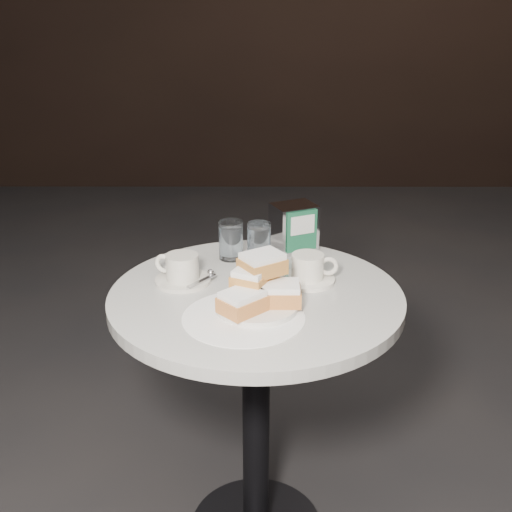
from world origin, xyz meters
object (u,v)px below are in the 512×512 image
object	(u,v)px
beignet_plate	(259,290)
water_glass_right	(259,242)
napkin_dispenser	(294,228)
water_glass_left	(231,241)
cafe_table	(256,364)
coffee_cup_left	(182,270)
coffee_cup_right	(308,270)

from	to	relation	value
beignet_plate	water_glass_right	size ratio (longest dim) A/B	2.46
napkin_dispenser	water_glass_left	bearing A→B (deg)	175.26
cafe_table	water_glass_left	distance (m)	0.33
beignet_plate	coffee_cup_left	distance (m)	0.24
coffee_cup_left	water_glass_right	bearing A→B (deg)	61.20
water_glass_left	water_glass_right	distance (m)	0.07
coffee_cup_left	beignet_plate	bearing A→B (deg)	-14.15
napkin_dispenser	coffee_cup_left	bearing A→B (deg)	-167.39
cafe_table	napkin_dispenser	distance (m)	0.39
beignet_plate	coffee_cup_right	xyz separation A→B (m)	(0.12, 0.15, -0.01)
cafe_table	water_glass_left	xyz separation A→B (m)	(-0.07, 0.21, 0.25)
coffee_cup_left	coffee_cup_right	bearing A→B (deg)	23.94
coffee_cup_right	water_glass_left	world-z (taller)	water_glass_left
cafe_table	beignet_plate	xyz separation A→B (m)	(0.01, -0.08, 0.24)
coffee_cup_left	water_glass_right	size ratio (longest dim) A/B	1.79
water_glass_left	water_glass_right	bearing A→B (deg)	-4.13
coffee_cup_left	napkin_dispenser	size ratio (longest dim) A/B	1.30
beignet_plate	coffee_cup_left	bearing A→B (deg)	142.90
beignet_plate	napkin_dispenser	size ratio (longest dim) A/B	1.79
coffee_cup_right	coffee_cup_left	bearing A→B (deg)	-179.06
coffee_cup_left	water_glass_left	bearing A→B (deg)	76.35
water_glass_left	water_glass_right	world-z (taller)	water_glass_left
cafe_table	napkin_dispenser	bearing A→B (deg)	69.35
coffee_cup_left	napkin_dispenser	xyz separation A→B (m)	(0.28, 0.21, 0.03)
coffee_cup_right	water_glass_left	bearing A→B (deg)	142.60
beignet_plate	water_glass_left	bearing A→B (deg)	103.87
beignet_plate	water_glass_left	size ratio (longest dim) A/B	2.38
coffee_cup_right	napkin_dispenser	xyz separation A→B (m)	(-0.02, 0.21, 0.03)
cafe_table	beignet_plate	distance (m)	0.26
water_glass_left	napkin_dispenser	distance (m)	0.18
cafe_table	water_glass_left	world-z (taller)	water_glass_left
napkin_dispenser	water_glass_right	bearing A→B (deg)	-169.84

